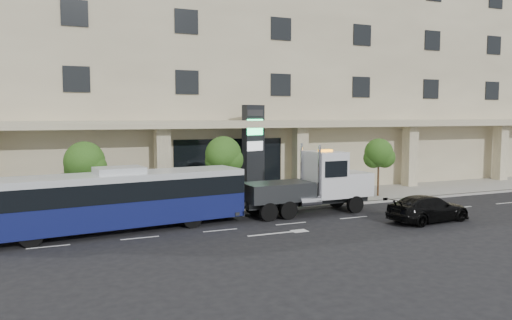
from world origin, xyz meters
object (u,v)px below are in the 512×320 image
Objects in this scene: tow_truck at (313,185)px; signage_pylon at (253,151)px; city_bus at (120,199)px; black_sedan at (428,208)px.

signage_pylon reaches higher than tow_truck.
city_bus is 2.60× the size of black_sedan.
tow_truck reaches higher than black_sedan.
black_sedan is 12.02m from signage_pylon.
black_sedan is at bearing -22.21° from city_bus.
city_bus is at bearing -167.77° from signage_pylon.
signage_pylon is at bearing 26.22° from black_sedan.
tow_truck is (11.18, 0.24, 0.05)m from city_bus.
city_bus is at bearing 69.63° from black_sedan.
city_bus is 11.18m from tow_truck.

